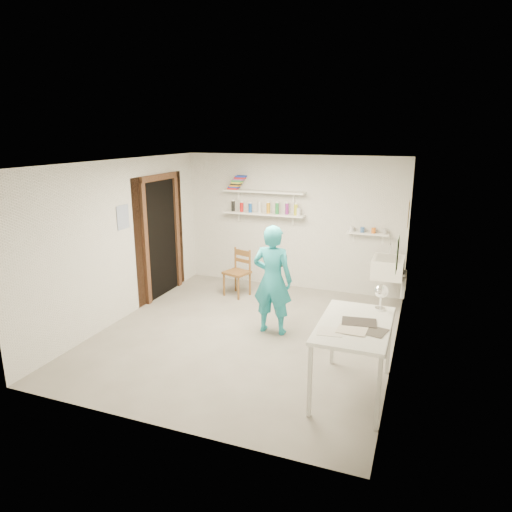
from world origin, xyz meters
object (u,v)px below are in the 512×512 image
(wooden_chair, at_px, (237,273))
(work_table, at_px, (353,359))
(belfast_sink, at_px, (388,267))
(wall_clock, at_px, (277,258))
(desk_lamp, at_px, (381,291))
(man, at_px, (272,280))

(wooden_chair, xyz_separation_m, work_table, (2.38, -2.42, -0.01))
(belfast_sink, xyz_separation_m, wall_clock, (-1.44, -1.26, 0.34))
(wooden_chair, height_order, desk_lamp, desk_lamp)
(belfast_sink, bearing_deg, man, -134.02)
(man, relative_size, desk_lamp, 10.10)
(belfast_sink, height_order, wall_clock, wall_clock)
(wall_clock, bearing_deg, desk_lamp, -30.91)
(work_table, height_order, desk_lamp, desk_lamp)
(belfast_sink, relative_size, man, 0.38)
(wall_clock, height_order, wooden_chair, wall_clock)
(belfast_sink, relative_size, work_table, 0.49)
(man, distance_m, work_table, 1.83)
(man, relative_size, wall_clock, 5.56)
(work_table, bearing_deg, belfast_sink, 87.66)
(desk_lamp, bearing_deg, belfast_sink, 92.45)
(man, relative_size, work_table, 1.26)
(man, bearing_deg, wall_clock, -89.15)
(wall_clock, bearing_deg, belfast_sink, 41.79)
(belfast_sink, xyz_separation_m, wooden_chair, (-2.49, -0.27, -0.28))
(belfast_sink, relative_size, wall_clock, 2.14)
(belfast_sink, height_order, wooden_chair, belfast_sink)
(belfast_sink, height_order, desk_lamp, desk_lamp)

